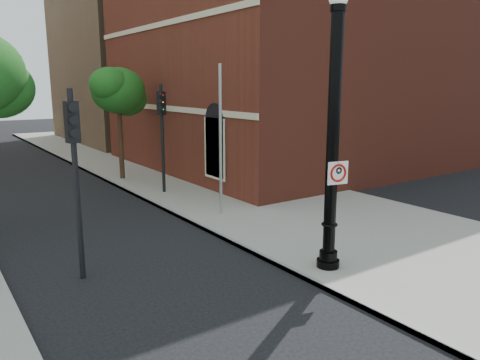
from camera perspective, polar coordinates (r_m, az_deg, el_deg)
ground at (r=10.45m, az=-0.04°, el=-14.97°), size 120.00×120.00×0.00m
sidewalk_right at (r=21.50m, az=-2.05°, el=-0.78°), size 8.00×60.00×0.12m
curb_edge at (r=19.70m, az=-11.77°, el=-2.14°), size 0.10×60.00×0.14m
brick_wall_building at (r=30.45m, az=10.10°, el=14.44°), size 22.30×16.30×12.50m
bg_building_tan_b at (r=43.36m, az=-5.39°, el=14.67°), size 22.00×14.00×14.00m
lamppost at (r=11.53m, az=11.21°, el=3.80°), size 0.58×0.58×6.83m
no_parking_sign at (r=11.53m, az=11.85°, el=0.86°), size 0.55×0.15×0.56m
traffic_signal_left at (r=11.55m, az=-19.54°, el=3.06°), size 0.30×0.38×4.59m
traffic_signal_right at (r=19.97m, az=-9.50°, el=7.08°), size 0.36×0.41×4.67m
utility_pole at (r=16.34m, az=-2.40°, el=4.59°), size 0.11×0.11×5.36m
street_tree_c at (r=23.40m, az=-14.58°, el=10.36°), size 3.03×2.74×5.46m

